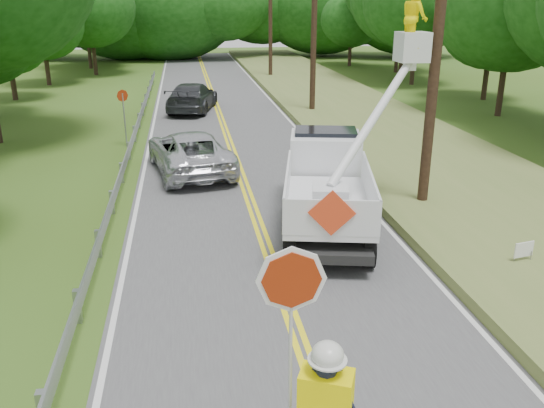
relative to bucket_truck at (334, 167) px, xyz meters
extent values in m
cube|color=#49494B|center=(-2.20, 5.15, -1.45)|extent=(7.20, 96.00, 0.02)
cube|color=yellow|center=(-2.30, 5.15, -1.44)|extent=(0.12, 96.00, 0.00)
cube|color=yellow|center=(-2.10, 5.15, -1.44)|extent=(0.12, 96.00, 0.00)
cube|color=silver|center=(-5.65, 5.15, -1.44)|extent=(0.12, 96.00, 0.00)
cube|color=silver|center=(1.25, 5.15, -1.44)|extent=(0.12, 96.00, 0.00)
cube|color=#95979D|center=(-6.30, -4.85, -1.11)|extent=(0.12, 0.14, 0.70)
cube|color=#95979D|center=(-6.30, -1.85, -1.11)|extent=(0.12, 0.14, 0.70)
cube|color=#95979D|center=(-6.30, 1.15, -1.11)|extent=(0.12, 0.14, 0.70)
cube|color=#95979D|center=(-6.30, 4.15, -1.11)|extent=(0.12, 0.14, 0.70)
cube|color=#95979D|center=(-6.30, 7.15, -1.11)|extent=(0.12, 0.14, 0.70)
cube|color=#95979D|center=(-6.30, 10.15, -1.11)|extent=(0.12, 0.14, 0.70)
cube|color=#95979D|center=(-6.30, 13.15, -1.11)|extent=(0.12, 0.14, 0.70)
cube|color=#95979D|center=(-6.30, 16.15, -1.11)|extent=(0.12, 0.14, 0.70)
cube|color=#95979D|center=(-6.30, 19.15, -1.11)|extent=(0.12, 0.14, 0.70)
cube|color=#95979D|center=(-6.30, 22.15, -1.11)|extent=(0.12, 0.14, 0.70)
cube|color=#95979D|center=(-6.30, 25.15, -1.11)|extent=(0.12, 0.14, 0.70)
cube|color=#95979D|center=(-6.30, 28.15, -1.11)|extent=(0.12, 0.14, 0.70)
cube|color=#95979D|center=(-6.20, 6.15, -0.86)|extent=(0.05, 48.00, 0.34)
cylinder|color=black|center=(2.80, 0.15, 3.54)|extent=(0.30, 0.30, 10.00)
cylinder|color=black|center=(2.80, 15.15, 3.54)|extent=(0.30, 0.30, 10.00)
cylinder|color=black|center=(2.80, 30.15, 3.54)|extent=(0.30, 0.30, 10.00)
cube|color=olive|center=(4.90, 5.15, -1.31)|extent=(7.00, 96.00, 0.30)
cylinder|color=#332319|center=(-14.46, 22.56, -0.37)|extent=(0.32, 0.32, 2.19)
ellipsoid|color=#11440D|center=(-14.46, 22.56, 2.30)|extent=(5.10, 5.10, 4.49)
cylinder|color=#332319|center=(-13.77, 29.03, -0.20)|extent=(0.32, 0.32, 2.54)
ellipsoid|color=#11440D|center=(-13.77, 29.03, 2.91)|extent=(5.92, 5.92, 5.21)
cylinder|color=#332319|center=(-11.17, 34.59, 0.10)|extent=(0.32, 0.32, 3.12)
ellipsoid|color=#11440D|center=(-11.17, 34.59, 3.91)|extent=(7.28, 7.28, 6.41)
cylinder|color=#332319|center=(-12.26, 39.49, 0.21)|extent=(0.32, 0.32, 3.35)
ellipsoid|color=#11440D|center=(-12.26, 39.49, 4.31)|extent=(7.83, 7.83, 6.89)
cylinder|color=#332319|center=(12.60, 13.18, 0.20)|extent=(0.32, 0.32, 3.33)
ellipsoid|color=#11440D|center=(12.60, 13.18, 4.26)|extent=(7.76, 7.76, 6.83)
cylinder|color=#332319|center=(14.46, 18.19, -0.14)|extent=(0.32, 0.32, 2.66)
ellipsoid|color=#11440D|center=(14.46, 18.19, 3.11)|extent=(6.20, 6.20, 5.46)
cylinder|color=#332319|center=(12.57, 25.22, 0.24)|extent=(0.32, 0.32, 3.40)
ellipsoid|color=#11440D|center=(12.57, 25.22, 4.39)|extent=(7.94, 7.94, 6.98)
cylinder|color=#332319|center=(12.52, 27.45, 0.31)|extent=(0.32, 0.32, 3.56)
cylinder|color=#332319|center=(14.06, 32.50, 0.61)|extent=(0.32, 0.32, 4.15)
cylinder|color=#332319|center=(11.52, 37.96, -0.25)|extent=(0.32, 0.32, 2.42)
ellipsoid|color=#11440D|center=(11.52, 37.96, 2.71)|extent=(5.66, 5.66, 4.98)
ellipsoid|color=#11440D|center=(-19.23, 49.09, 4.04)|extent=(13.77, 10.33, 10.33)
ellipsoid|color=#11440D|center=(-14.34, 48.43, 4.04)|extent=(11.64, 8.73, 8.73)
ellipsoid|color=#11440D|center=(-9.52, 47.56, 4.04)|extent=(14.91, 11.18, 11.18)
ellipsoid|color=#11440D|center=(-5.18, 47.29, 4.04)|extent=(15.30, 11.47, 11.47)
ellipsoid|color=#11440D|center=(0.26, 45.55, 4.04)|extent=(9.76, 7.32, 7.32)
ellipsoid|color=#11440D|center=(4.86, 48.94, 4.04)|extent=(11.31, 8.49, 8.49)
ellipsoid|color=#11440D|center=(11.32, 48.13, 4.04)|extent=(14.25, 10.69, 10.69)
ellipsoid|color=#11440D|center=(15.24, 47.23, 4.04)|extent=(11.48, 8.61, 8.61)
ellipsoid|color=#11440D|center=(19.94, 45.22, 4.04)|extent=(13.97, 10.48, 10.48)
cube|color=#ECDC00|center=(-2.58, -9.52, 0.04)|extent=(0.73, 0.60, 0.62)
ellipsoid|color=silver|center=(-2.58, -9.52, 0.61)|extent=(0.38, 0.38, 0.30)
cylinder|color=#B7B7B7|center=(-2.97, -9.29, -0.02)|extent=(0.04, 0.04, 2.86)
cylinder|color=#932609|center=(-2.97, -9.29, 1.48)|extent=(0.82, 0.05, 0.82)
cylinder|color=black|center=(-1.80, -2.98, -1.00)|extent=(0.46, 0.92, 0.88)
cylinder|color=black|center=(0.00, -3.37, -1.00)|extent=(0.46, 0.92, 0.88)
cylinder|color=black|center=(-1.41, -1.18, -1.00)|extent=(0.46, 0.92, 0.88)
cylinder|color=black|center=(0.39, -1.57, -1.00)|extent=(0.46, 0.92, 0.88)
cylinder|color=black|center=(-0.91, 1.07, -1.00)|extent=(0.46, 0.92, 0.88)
cylinder|color=black|center=(0.89, 0.68, -1.00)|extent=(0.46, 0.92, 0.88)
cube|color=black|center=(-0.45, -1.11, -0.94)|extent=(3.16, 6.18, 0.23)
cube|color=silver|center=(-0.59, -1.74, -0.48)|extent=(2.98, 4.60, 0.20)
cube|color=silver|center=(-1.60, -1.51, -0.02)|extent=(0.96, 4.15, 0.83)
cube|color=silver|center=(0.43, -1.96, -0.02)|extent=(0.96, 4.15, 0.83)
cube|color=silver|center=(-1.04, -3.79, -0.02)|extent=(2.08, 0.51, 0.83)
cube|color=silver|center=(0.09, 1.33, -0.20)|extent=(2.40, 2.16, 1.66)
cube|color=black|center=(0.13, 1.51, 0.40)|extent=(2.06, 1.57, 0.69)
cube|color=silver|center=(-0.80, -2.73, -0.02)|extent=(0.99, 0.99, 0.74)
cube|color=silver|center=(2.10, 0.15, 3.24)|extent=(0.78, 0.78, 0.78)
imported|color=#ECDC00|center=(2.10, 0.15, 4.00)|extent=(0.62, 0.80, 1.65)
cube|color=red|center=(-1.05, -3.85, 0.12)|extent=(1.03, 0.26, 1.04)
imported|color=silver|center=(-3.96, 5.05, -0.70)|extent=(3.37, 5.71, 1.49)
imported|color=#323438|center=(-3.60, 17.09, -0.67)|extent=(3.28, 5.68, 1.55)
cylinder|color=#95979D|center=(-6.58, 9.35, -0.34)|extent=(0.06, 0.06, 2.26)
cylinder|color=#932609|center=(-6.58, 9.35, 0.69)|extent=(0.44, 0.31, 0.51)
cube|color=white|center=(3.39, -4.18, -0.90)|extent=(0.51, 0.13, 0.36)
cylinder|color=#95979D|center=(3.18, -4.18, -1.21)|extent=(0.02, 0.02, 0.51)
cylinder|color=#95979D|center=(3.59, -4.18, -1.21)|extent=(0.02, 0.02, 0.51)
camera|label=1|loc=(-4.06, -14.86, 4.44)|focal=37.35mm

